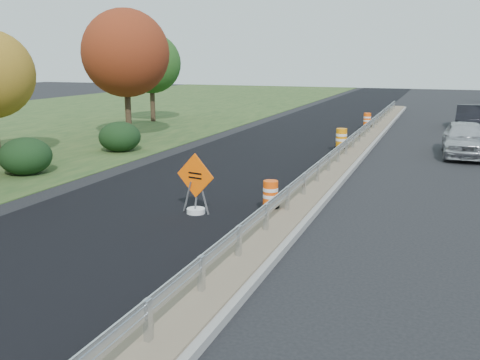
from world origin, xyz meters
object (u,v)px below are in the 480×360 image
(barrel_median_far, at_px, (367,120))
(car_silver, at_px, (465,139))
(caution_sign, at_px, (196,199))
(barrel_median_near, at_px, (270,195))
(car_dark_mid, at_px, (469,117))
(barrel_median_mid, at_px, (341,139))

(barrel_median_far, bearing_deg, car_silver, -55.03)
(caution_sign, xyz_separation_m, car_silver, (7.84, 13.40, 0.37))
(barrel_median_near, distance_m, car_dark_mid, 24.73)
(barrel_median_mid, height_order, car_silver, car_silver)
(caution_sign, relative_size, car_dark_mid, 0.39)
(car_silver, bearing_deg, barrel_median_mid, -170.45)
(car_silver, bearing_deg, car_dark_mid, 85.42)
(caution_sign, distance_m, barrel_median_far, 21.65)
(barrel_median_far, relative_size, car_dark_mid, 0.19)
(barrel_median_mid, bearing_deg, car_silver, 11.21)
(barrel_median_far, height_order, car_dark_mid, car_dark_mid)
(barrel_median_mid, relative_size, car_dark_mid, 0.21)
(caution_sign, bearing_deg, barrel_median_near, 29.83)
(barrel_median_mid, xyz_separation_m, car_dark_mid, (6.27, 12.34, 0.08))
(caution_sign, distance_m, barrel_median_near, 2.26)
(car_dark_mid, bearing_deg, barrel_median_near, -102.49)
(car_dark_mid, bearing_deg, barrel_median_mid, -114.73)
(caution_sign, xyz_separation_m, barrel_median_far, (2.14, 21.55, 0.18))
(barrel_median_far, xyz_separation_m, car_silver, (5.70, -8.14, 0.20))
(car_dark_mid, bearing_deg, barrel_median_far, -151.72)
(barrel_median_mid, distance_m, car_silver, 5.81)
(barrel_median_mid, relative_size, barrel_median_far, 1.12)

